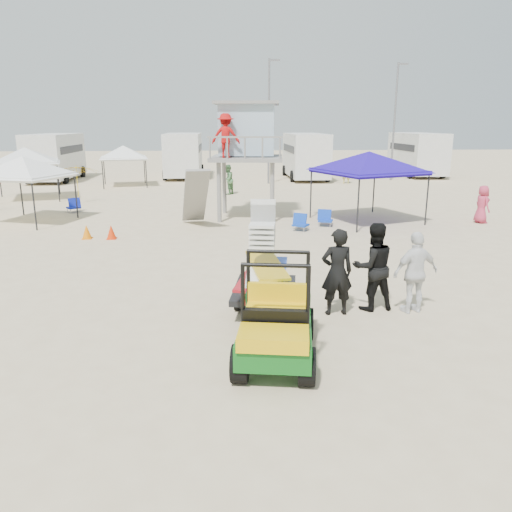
{
  "coord_description": "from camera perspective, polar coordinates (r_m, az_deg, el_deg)",
  "views": [
    {
      "loc": [
        -0.19,
        -6.98,
        3.96
      ],
      "look_at": [
        0.5,
        3.0,
        1.3
      ],
      "focal_mm": 35.0,
      "sensor_mm": 36.0,
      "label": 1
    }
  ],
  "objects": [
    {
      "name": "ground",
      "position": [
        8.03,
        -2.16,
        -14.69
      ],
      "size": [
        140.0,
        140.0,
        0.0
      ],
      "primitive_type": "plane",
      "color": "beige",
      "rests_on": "ground"
    },
    {
      "name": "utility_cart",
      "position": [
        8.52,
        2.23,
        -6.6
      ],
      "size": [
        1.54,
        2.53,
        1.81
      ],
      "color": "#0D5816",
      "rests_on": "ground"
    },
    {
      "name": "surf_trailer",
      "position": [
        10.7,
        0.93,
        -1.88
      ],
      "size": [
        1.59,
        2.52,
        2.14
      ],
      "color": "black",
      "rests_on": "ground"
    },
    {
      "name": "man_left",
      "position": [
        10.63,
        9.24,
        -1.83
      ],
      "size": [
        0.7,
        0.48,
        1.87
      ],
      "primitive_type": "imported",
      "rotation": [
        0.0,
        0.0,
        3.19
      ],
      "color": "black",
      "rests_on": "ground"
    },
    {
      "name": "man_mid",
      "position": [
        11.08,
        13.24,
        -1.2
      ],
      "size": [
        1.03,
        0.86,
        1.93
      ],
      "primitive_type": "imported",
      "rotation": [
        0.0,
        0.0,
        3.29
      ],
      "color": "black",
      "rests_on": "ground"
    },
    {
      "name": "man_right",
      "position": [
        11.15,
        17.77,
        -1.82
      ],
      "size": [
        1.11,
        0.66,
        1.78
      ],
      "primitive_type": "imported",
      "rotation": [
        0.0,
        0.0,
        3.37
      ],
      "color": "white",
      "rests_on": "ground"
    },
    {
      "name": "lifeguard_tower",
      "position": [
        21.52,
        -1.32,
        13.74
      ],
      "size": [
        3.25,
        3.25,
        4.73
      ],
      "color": "gray",
      "rests_on": "ground"
    },
    {
      "name": "canopy_blue",
      "position": [
        21.09,
        12.8,
        11.19
      ],
      "size": [
        4.55,
        4.55,
        3.27
      ],
      "color": "black",
      "rests_on": "ground"
    },
    {
      "name": "canopy_white_a",
      "position": [
        22.49,
        -25.12,
        9.91
      ],
      "size": [
        3.64,
        3.64,
        3.09
      ],
      "color": "black",
      "rests_on": "ground"
    },
    {
      "name": "canopy_white_b",
      "position": [
        29.53,
        -24.96,
        10.92
      ],
      "size": [
        3.97,
        3.97,
        3.15
      ],
      "color": "black",
      "rests_on": "ground"
    },
    {
      "name": "canopy_white_c",
      "position": [
        33.86,
        -14.96,
        11.86
      ],
      "size": [
        3.26,
        3.26,
        3.0
      ],
      "color": "black",
      "rests_on": "ground"
    },
    {
      "name": "umbrella_b",
      "position": [
        27.07,
        -19.66,
        7.71
      ],
      "size": [
        3.02,
        3.02,
        1.94
      ],
      "primitive_type": "imported",
      "rotation": [
        0.0,
        0.0,
        0.79
      ],
      "color": "gold",
      "rests_on": "ground"
    },
    {
      "name": "cone_near",
      "position": [
        18.66,
        -18.78,
        2.63
      ],
      "size": [
        0.34,
        0.34,
        0.5
      ],
      "primitive_type": "cone",
      "color": "orange",
      "rests_on": "ground"
    },
    {
      "name": "cone_far",
      "position": [
        18.37,
        -16.21,
        2.65
      ],
      "size": [
        0.34,
        0.34,
        0.5
      ],
      "primitive_type": "cone",
      "color": "red",
      "rests_on": "ground"
    },
    {
      "name": "beach_chair_a",
      "position": [
        24.59,
        -20.07,
        5.47
      ],
      "size": [
        0.73,
        0.82,
        0.64
      ],
      "color": "#0F1FA5",
      "rests_on": "ground"
    },
    {
      "name": "beach_chair_b",
      "position": [
        20.14,
        7.88,
        4.33
      ],
      "size": [
        0.67,
        0.73,
        0.64
      ],
      "color": "#103AB7",
      "rests_on": "ground"
    },
    {
      "name": "beach_chair_c",
      "position": [
        19.18,
        5.08,
        3.88
      ],
      "size": [
        0.72,
        0.81,
        0.64
      ],
      "color": "#103BB1",
      "rests_on": "ground"
    },
    {
      "name": "rv_far_left",
      "position": [
        38.87,
        -22.02,
        10.66
      ],
      "size": [
        2.64,
        6.8,
        3.25
      ],
      "color": "silver",
      "rests_on": "ground"
    },
    {
      "name": "rv_mid_left",
      "position": [
        38.64,
        -8.28,
        11.55
      ],
      "size": [
        2.65,
        6.5,
        3.25
      ],
      "color": "silver",
      "rests_on": "ground"
    },
    {
      "name": "rv_mid_right",
      "position": [
        37.55,
        5.67,
        11.54
      ],
      "size": [
        2.64,
        7.0,
        3.25
      ],
      "color": "silver",
      "rests_on": "ground"
    },
    {
      "name": "rv_far_right",
      "position": [
        41.42,
        17.93,
        11.22
      ],
      "size": [
        2.64,
        6.6,
        3.25
      ],
      "color": "silver",
      "rests_on": "ground"
    },
    {
      "name": "light_pole_left",
      "position": [
        34.13,
        1.47,
        14.97
      ],
      "size": [
        0.14,
        0.14,
        8.0
      ],
      "primitive_type": "cylinder",
      "color": "slate",
      "rests_on": "ground"
    },
    {
      "name": "light_pole_right",
      "position": [
        37.51,
        15.53,
        14.45
      ],
      "size": [
        0.14,
        0.14,
        8.0
      ],
      "primitive_type": "cylinder",
      "color": "slate",
      "rests_on": "ground"
    },
    {
      "name": "distant_beachgoers",
      "position": [
        27.83,
        7.08,
        8.33
      ],
      "size": [
        11.03,
        14.84,
        1.71
      ],
      "color": "#4D7E4C",
      "rests_on": "ground"
    }
  ]
}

